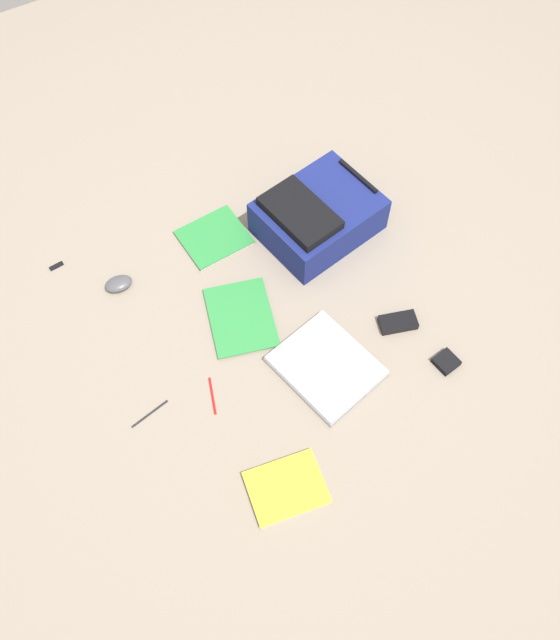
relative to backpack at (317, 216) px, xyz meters
The scene contains 12 objects.
ground_plane 0.42m from the backpack, 49.57° to the right, with size 4.08×4.08×0.00m, color gray.
backpack is the anchor object (origin of this frame).
laptop 0.57m from the backpack, 27.93° to the right, with size 0.37×0.33×0.03m.
book_blue 0.98m from the backpack, 36.47° to the right, with size 0.21×0.25×0.02m.
book_manual 0.38m from the backpack, 113.60° to the right, with size 0.22×0.24×0.01m.
book_red 0.47m from the backpack, 64.93° to the right, with size 0.33×0.28×0.01m.
computer_mouse 0.75m from the backpack, 100.22° to the right, with size 0.07×0.10×0.03m, color #4C4C51.
power_brick 0.49m from the backpack, ahead, with size 0.07×0.13×0.03m, color black.
pen_black 0.92m from the backpack, 66.68° to the right, with size 0.01×0.01×0.14m, color black.
pen_blue 0.76m from the backpack, 57.55° to the right, with size 0.01×0.01×0.13m, color red.
earbud_pouch 0.69m from the backpack, ahead, with size 0.07×0.07×0.02m, color black.
usb_stick 0.95m from the backpack, 109.84° to the right, with size 0.02×0.05×0.01m, color black.
Camera 1 is at (1.02, -0.58, 2.07)m, focal length 38.99 mm.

